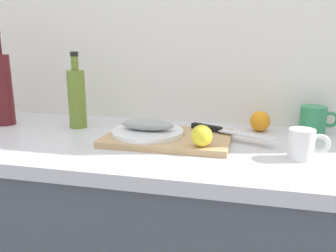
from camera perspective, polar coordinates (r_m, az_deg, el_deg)
The scene contains 11 objects.
back_wall at distance 1.42m, azimuth 1.42°, elevation 14.99°, with size 3.20×0.05×2.50m, color white.
cutting_board at distance 1.15m, azimuth 0.00°, elevation -1.93°, with size 0.40×0.26×0.02m, color tan.
white_plate at distance 1.16m, azimuth -3.29°, elevation -0.99°, with size 0.23×0.23×0.01m, color white.
fish_fillet at distance 1.15m, azimuth -3.30°, elevation 0.24°, with size 0.17×0.07×0.04m, color #999E99.
chef_knife at distance 1.19m, azimuth 8.36°, elevation -0.65°, with size 0.28×0.14×0.02m.
lemon_0 at distance 1.03m, azimuth 5.41°, elevation -1.57°, with size 0.06×0.06×0.06m, color yellow.
olive_oil_bottle at distance 1.35m, azimuth -14.38°, elevation 4.46°, with size 0.06×0.06×0.28m.
wine_bottle at distance 1.49m, azimuth -25.01°, elevation 5.53°, with size 0.07×0.07×0.35m.
coffee_mug_1 at distance 1.04m, azimuth 20.73°, elevation -2.74°, with size 0.11×0.07×0.09m.
coffee_mug_2 at distance 1.33m, azimuth 22.25°, elevation 0.89°, with size 0.13×0.09×0.10m.
orange_1 at distance 1.31m, azimuth 14.50°, elevation 0.74°, with size 0.07×0.07×0.07m, color orange.
Camera 1 is at (0.30, -1.06, 1.23)m, focal length 38.11 mm.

